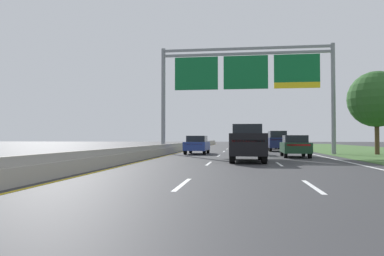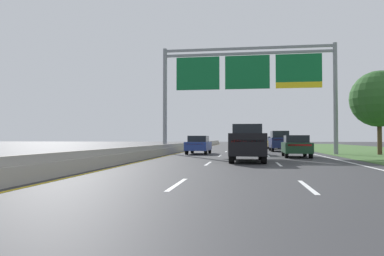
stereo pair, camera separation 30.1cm
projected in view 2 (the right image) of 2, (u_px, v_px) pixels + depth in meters
ground_plane at (244, 153)px, 34.71m from camera, size 220.00×220.00×0.00m
lane_striping at (244, 153)px, 34.26m from camera, size 11.96×106.00×0.01m
median_barrier_concrete at (176, 149)px, 35.68m from camera, size 0.60×110.00×0.85m
overhead_sign_gantry at (247, 77)px, 31.88m from camera, size 15.06×0.42×9.46m
pickup_truck_black at (247, 143)px, 21.47m from camera, size 2.01×5.40×2.20m
car_navy_right_lane_suv at (279, 141)px, 38.26m from camera, size 1.95×4.72×2.11m
car_darkgreen_right_lane_sedan at (296, 146)px, 26.33m from camera, size 1.93×4.45×1.57m
car_silver_centre_lane_suv at (245, 141)px, 31.28m from camera, size 2.02×4.75×2.11m
car_gold_right_lane_sedan at (274, 143)px, 46.65m from camera, size 1.91×4.44×1.57m
car_blue_left_lane_sedan at (199, 144)px, 31.73m from camera, size 1.88×4.42×1.57m
roadside_tree_mid at (379, 99)px, 30.17m from camera, size 4.64×4.64×6.94m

